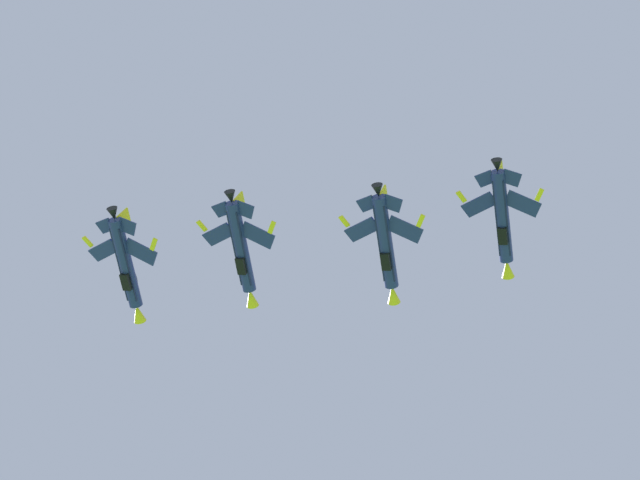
# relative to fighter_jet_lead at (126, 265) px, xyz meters

# --- Properties ---
(fighter_jet_lead) EXTENTS (12.29, 12.61, 4.94)m
(fighter_jet_lead) POSITION_rel_fighter_jet_lead_xyz_m (0.00, 0.00, 0.00)
(fighter_jet_lead) COLOR navy
(fighter_jet_left_wing) EXTENTS (12.32, 12.61, 4.86)m
(fighter_jet_left_wing) POSITION_rel_fighter_jet_lead_xyz_m (10.56, -9.87, 0.05)
(fighter_jet_left_wing) COLOR navy
(fighter_jet_right_wing) EXTENTS (12.37, 12.61, 4.68)m
(fighter_jet_right_wing) POSITION_rel_fighter_jet_lead_xyz_m (23.69, -21.69, -3.33)
(fighter_jet_right_wing) COLOR navy
(fighter_jet_left_outer) EXTENTS (12.39, 12.63, 4.57)m
(fighter_jet_left_outer) POSITION_rel_fighter_jet_lead_xyz_m (34.48, -31.22, 0.01)
(fighter_jet_left_outer) COLOR navy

